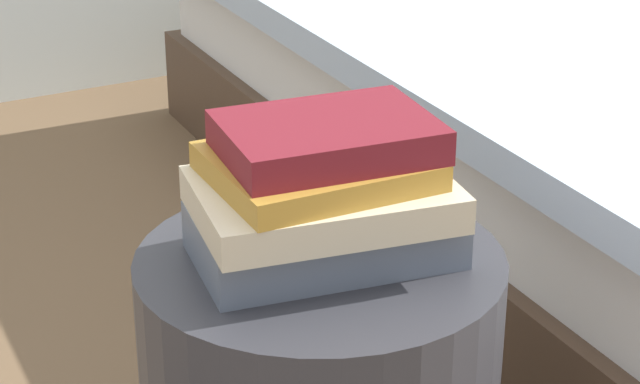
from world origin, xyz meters
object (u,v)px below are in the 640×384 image
at_px(book_maroon, 329,138).
at_px(book_cream, 323,199).
at_px(book_ochre, 320,166).
at_px(book_slate, 326,237).

bearing_deg(book_maroon, book_cream, -150.10).
xyz_separation_m(book_ochre, book_maroon, (0.01, -0.01, 0.04)).
relative_size(book_slate, book_maroon, 1.27).
height_order(book_cream, book_maroon, book_maroon).
xyz_separation_m(book_slate, book_cream, (-0.01, -0.00, 0.05)).
bearing_deg(book_slate, book_cream, -152.41).
distance_m(book_slate, book_ochre, 0.09).
distance_m(book_cream, book_maroon, 0.07).
bearing_deg(book_cream, book_slate, 28.40).
distance_m(book_slate, book_cream, 0.05).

